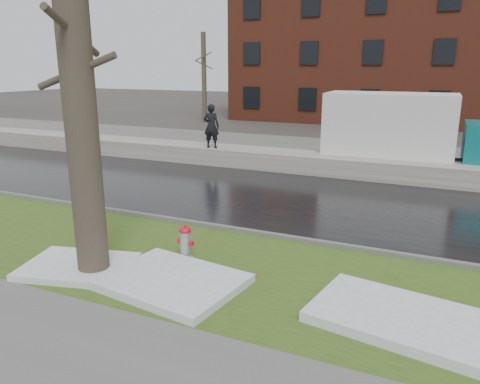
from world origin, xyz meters
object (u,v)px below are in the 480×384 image
at_px(fire_hydrant, 185,241).
at_px(tree, 77,76).
at_px(box_truck, 415,132).
at_px(worker, 211,126).

height_order(fire_hydrant, tree, tree).
xyz_separation_m(box_truck, worker, (-8.06, -1.72, 0.02)).
bearing_deg(fire_hydrant, box_truck, 74.03).
distance_m(fire_hydrant, worker, 10.39).
bearing_deg(fire_hydrant, tree, -132.02).
relative_size(fire_hydrant, tree, 0.10).
xyz_separation_m(fire_hydrant, worker, (-4.29, 9.39, 1.21)).
xyz_separation_m(fire_hydrant, box_truck, (3.77, 11.11, 1.19)).
relative_size(fire_hydrant, box_truck, 0.09).
relative_size(tree, worker, 4.22).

